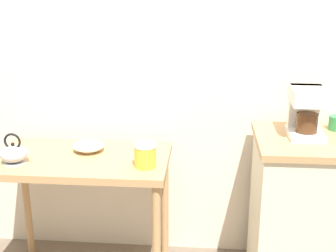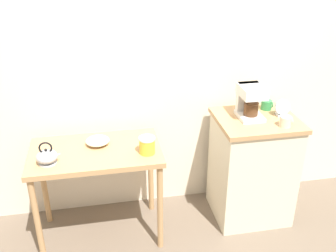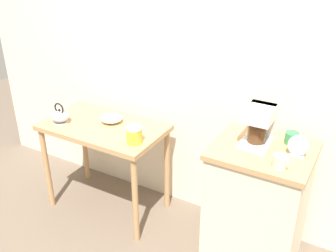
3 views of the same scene
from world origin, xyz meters
TOP-DOWN VIEW (x-y plane):
  - ground_plane at (0.00, 0.00)m, footprint 8.00×8.00m
  - back_wall at (0.10, 0.43)m, footprint 4.40×0.10m
  - wooden_table at (-0.60, 0.01)m, footprint 0.95×0.55m
  - kitchen_counter at (0.65, 0.05)m, footprint 0.63×0.55m
  - bowl_stoneware at (-0.58, 0.09)m, footprint 0.18×0.18m
  - teakettle at (-0.92, -0.11)m, footprint 0.18×0.14m
  - canister_enamel at (-0.24, -0.10)m, footprint 0.12×0.12m
  - coffee_maker at (0.59, 0.09)m, footprint 0.18×0.22m
  - mug_small_cream at (0.79, -0.13)m, footprint 0.09×0.09m
  - mug_tall_green at (0.78, 0.19)m, footprint 0.09×0.08m
  - table_clock at (0.85, 0.05)m, footprint 0.12×0.06m

SIDE VIEW (x-z plane):
  - ground_plane at x=0.00m, z-range 0.00..0.00m
  - kitchen_counter at x=0.65m, z-range 0.00..0.91m
  - wooden_table at x=-0.60m, z-range 0.28..1.06m
  - bowl_stoneware at x=-0.58m, z-range 0.78..0.83m
  - teakettle at x=-0.92m, z-range 0.74..0.91m
  - canister_enamel at x=-0.24m, z-range 0.77..0.90m
  - mug_tall_green at x=0.78m, z-range 0.90..0.98m
  - mug_small_cream at x=0.79m, z-range 0.90..0.98m
  - table_clock at x=0.85m, z-range 0.90..1.03m
  - coffee_maker at x=0.59m, z-range 0.92..1.18m
  - back_wall at x=0.10m, z-range 0.00..2.80m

